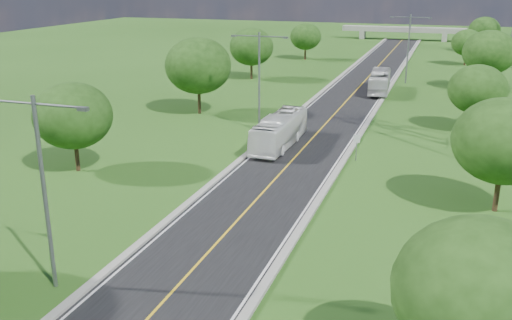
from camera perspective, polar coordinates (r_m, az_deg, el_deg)
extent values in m
plane|color=#264D15|center=(71.95, 8.71, 5.47)|extent=(260.00, 260.00, 0.00)
cube|color=black|center=(77.74, 9.53, 6.37)|extent=(8.00, 150.00, 0.06)
cube|color=gray|center=(78.50, 6.46, 6.68)|extent=(0.50, 150.00, 0.22)
cube|color=gray|center=(77.17, 12.66, 6.16)|extent=(0.50, 150.00, 0.22)
cylinder|color=slate|center=(49.79, 10.01, 1.24)|extent=(0.08, 0.08, 2.40)
cube|color=white|center=(49.54, 10.06, 2.12)|extent=(0.55, 0.04, 0.70)
cube|color=gray|center=(151.56, 10.61, 12.22)|extent=(1.20, 3.00, 2.00)
cube|color=gray|center=(149.94, 18.33, 11.58)|extent=(1.20, 3.00, 2.00)
cube|color=gray|center=(150.28, 14.50, 12.53)|extent=(30.00, 3.00, 1.20)
cylinder|color=slate|center=(29.80, -20.37, -3.38)|extent=(0.22, 0.22, 10.00)
cylinder|color=slate|center=(29.46, -23.46, 5.37)|extent=(2.80, 0.12, 0.12)
cylinder|color=slate|center=(27.68, -19.12, 5.14)|extent=(2.80, 0.12, 0.12)
cube|color=slate|center=(26.92, -16.91, 4.91)|extent=(0.50, 0.25, 0.18)
cylinder|color=slate|center=(58.13, 0.32, 7.75)|extent=(0.22, 0.22, 10.00)
cylinder|color=slate|center=(57.96, -1.01, 12.31)|extent=(2.80, 0.12, 0.12)
cylinder|color=slate|center=(57.07, 1.69, 12.22)|extent=(2.80, 0.12, 0.12)
cube|color=slate|center=(58.42, -2.24, 12.30)|extent=(0.50, 0.25, 0.18)
cube|color=slate|center=(56.71, 2.97, 12.12)|extent=(0.50, 0.25, 0.18)
cylinder|color=slate|center=(88.07, 14.97, 10.63)|extent=(0.22, 0.22, 10.00)
cylinder|color=slate|center=(87.76, 14.28, 13.69)|extent=(2.80, 0.12, 0.12)
cylinder|color=slate|center=(87.56, 16.15, 13.53)|extent=(2.80, 0.12, 0.12)
cube|color=slate|center=(87.89, 13.41, 13.72)|extent=(0.50, 0.25, 0.18)
cube|color=slate|center=(87.51, 17.02, 13.42)|extent=(0.50, 0.25, 0.18)
cylinder|color=black|center=(48.75, -17.48, 0.49)|extent=(0.36, 0.36, 2.70)
ellipsoid|color=#1C3C10|center=(47.91, -17.84, 4.26)|extent=(6.30, 6.30, 5.36)
cylinder|color=black|center=(66.61, -5.70, 6.01)|extent=(0.36, 0.36, 3.24)
ellipsoid|color=#1C3C10|center=(65.91, -5.80, 9.38)|extent=(7.56, 7.56, 6.43)
cylinder|color=black|center=(89.30, -0.46, 9.01)|extent=(0.36, 0.36, 2.88)
ellipsoid|color=#1C3C10|center=(88.82, -0.46, 11.26)|extent=(6.72, 6.72, 5.71)
cylinder|color=black|center=(111.41, 4.94, 10.63)|extent=(0.36, 0.36, 2.52)
ellipsoid|color=#1C3C10|center=(111.06, 4.98, 12.21)|extent=(5.88, 5.88, 5.00)
ellipsoid|color=#1C3C10|center=(22.05, 21.57, -12.21)|extent=(6.30, 6.30, 5.36)
cylinder|color=black|center=(41.78, 22.97, -2.88)|extent=(0.36, 0.36, 2.88)
ellipsoid|color=#1C3C10|center=(40.75, 23.57, 1.76)|extent=(6.72, 6.72, 5.71)
cylinder|color=black|center=(62.89, 20.97, 3.86)|extent=(0.36, 0.36, 2.52)
ellipsoid|color=#1C3C10|center=(62.28, 21.29, 6.61)|extent=(5.88, 5.88, 5.00)
cylinder|color=black|center=(86.48, 22.00, 7.49)|extent=(0.36, 0.36, 3.06)
ellipsoid|color=#1C3C10|center=(85.97, 22.29, 9.94)|extent=(7.14, 7.14, 6.07)
cylinder|color=black|center=(110.18, 20.19, 9.49)|extent=(0.36, 0.36, 2.34)
ellipsoid|color=#1C3C10|center=(109.85, 20.36, 10.96)|extent=(5.46, 5.46, 4.64)
cylinder|color=black|center=(130.12, 21.70, 10.54)|extent=(0.36, 0.36, 2.70)
ellipsoid|color=#1C3C10|center=(129.81, 21.87, 11.98)|extent=(6.30, 6.30, 5.36)
imported|color=silver|center=(80.27, 12.26, 7.67)|extent=(3.27, 10.75, 2.95)
imported|color=white|center=(53.18, 2.38, 2.96)|extent=(2.64, 10.73, 2.98)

